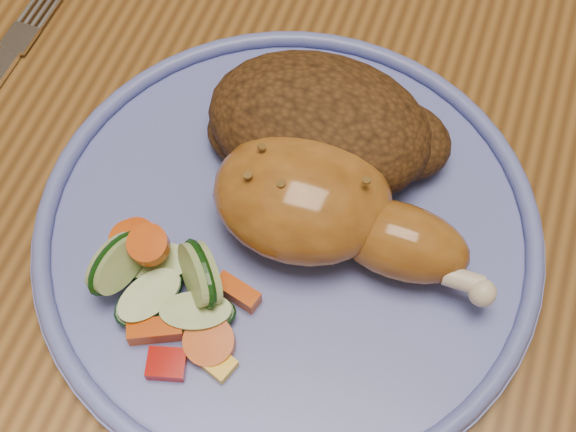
% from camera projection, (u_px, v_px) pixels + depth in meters
% --- Properties ---
extents(dining_table, '(0.90, 1.40, 0.75)m').
position_uv_depth(dining_table, '(333.00, 231.00, 0.54)').
color(dining_table, brown).
rests_on(dining_table, ground).
extents(plate, '(0.28, 0.28, 0.01)m').
position_uv_depth(plate, '(288.00, 234.00, 0.44)').
color(plate, '#5965BA').
rests_on(plate, dining_table).
extents(plate_rim, '(0.27, 0.27, 0.01)m').
position_uv_depth(plate_rim, '(288.00, 225.00, 0.43)').
color(plate_rim, '#5965BA').
rests_on(plate_rim, plate).
extents(chicken_leg, '(0.16, 0.09, 0.05)m').
position_uv_depth(chicken_leg, '(326.00, 207.00, 0.41)').
color(chicken_leg, '#9A5E20').
rests_on(chicken_leg, plate).
extents(rice_pilaf, '(0.14, 0.09, 0.05)m').
position_uv_depth(rice_pilaf, '(324.00, 127.00, 0.44)').
color(rice_pilaf, '#452911').
rests_on(rice_pilaf, plate).
extents(vegetable_pile, '(0.09, 0.08, 0.04)m').
position_uv_depth(vegetable_pile, '(165.00, 284.00, 0.41)').
color(vegetable_pile, '#A50A05').
rests_on(vegetable_pile, plate).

